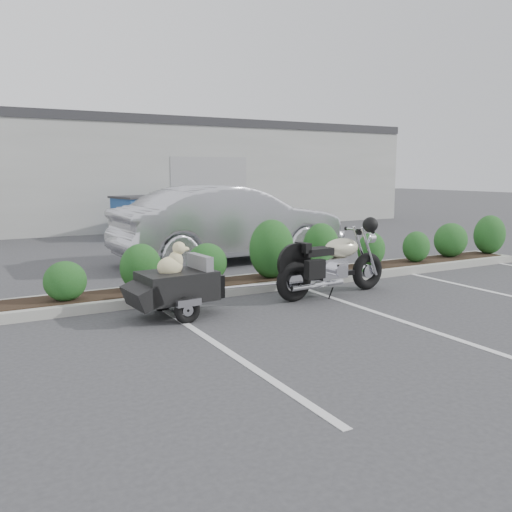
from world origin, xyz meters
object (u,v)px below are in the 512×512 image
pet_trailer (176,285)px  dumpster (148,217)px  motorcycle (333,264)px  sedan (230,224)px

pet_trailer → dumpster: 9.68m
pet_trailer → dumpster: bearing=69.8°
motorcycle → pet_trailer: 2.79m
pet_trailer → motorcycle: bearing=-5.2°
motorcycle → sedan: (0.05, 4.01, 0.35)m
sedan → dumpster: sedan is taller
motorcycle → dumpster: 9.36m
pet_trailer → dumpster: size_ratio=0.81×
motorcycle → pet_trailer: motorcycle is taller
pet_trailer → dumpster: (2.58, 9.33, 0.21)m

